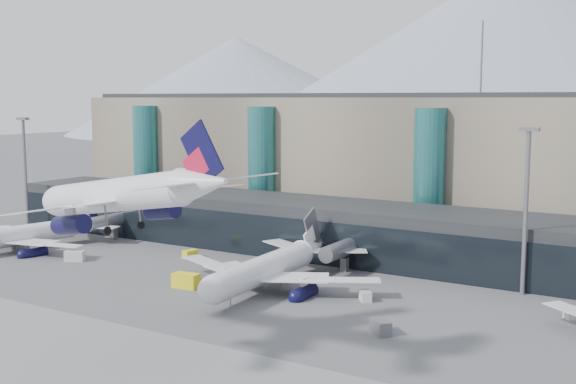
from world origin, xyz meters
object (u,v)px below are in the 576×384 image
Objects in this scene: veh_g at (365,296)px; veh_c at (381,327)px; jet_parked_left at (33,228)px; lightmast_left at (25,167)px; veh_a at (75,256)px; veh_d at (575,313)px; hero_jet at (133,186)px; jet_parked_mid at (275,257)px; lightmast_mid at (526,201)px; veh_h at (186,281)px; veh_b at (190,254)px; veh_f at (28,236)px.

veh_c is at bearing -5.31° from veh_g.
veh_c is (80.82, -12.17, -3.27)m from jet_parked_left.
lightmast_left is 7.46× the size of veh_a.
veh_d is at bearing 65.88° from veh_g.
hero_jet reaches higher than veh_a.
veh_c is 1.23× the size of veh_d.
veh_c is (24.26, -13.02, -3.73)m from jet_parked_mid.
veh_a is (-46.07, 32.62, -19.39)m from hero_jet.
lightmast_mid reaches higher than veh_h.
veh_g is 28.66m from veh_h.
veh_b is (-59.65, -6.69, -13.66)m from lightmast_mid.
jet_parked_left is 10.19× the size of veh_f.
jet_parked_left is at bearing 164.51° from veh_h.
lightmast_mid is 7.58× the size of veh_f.
jet_parked_mid is at bearing -76.77° from jet_parked_left.
jet_parked_left reaches higher than veh_h.
jet_parked_mid is 14.43× the size of veh_b.
lightmast_mid is at bearing -68.95° from jet_parked_mid.
veh_f is (10.62, -8.44, -13.48)m from lightmast_left.
veh_c is 28.07m from veh_d.
lightmast_left reaches higher than veh_c.
veh_c is (99.09, -25.48, -13.50)m from lightmast_left.
hero_jet reaches higher than veh_d.
veh_b is 0.78× the size of veh_f.
veh_f is at bearing 158.41° from hero_jet.
jet_parked_mid is (-35.17, -15.45, -9.77)m from lightmast_mid.
hero_jet reaches higher than veh_g.
veh_c is at bearing -14.42° from lightmast_left.
veh_h is (29.73, -4.10, 0.20)m from veh_a.
veh_c is (48.74, -21.79, 0.15)m from veh_b.
jet_parked_left is 12.80× the size of veh_d.
veh_h reaches higher than veh_d.
veh_a reaches higher than veh_d.
lightmast_mid reaches higher than veh_b.
veh_h is at bearing -111.56° from veh_g.
lightmast_left is 10.01× the size of veh_g.
hero_jet is 12.41× the size of veh_d.
veh_b is at bearing -4.19° from lightmast_left.
lightmast_left is 110.04m from lightmast_mid.
hero_jet is 9.72× the size of veh_a.
veh_f is at bearing 130.81° from veh_a.
veh_g is at bearing -135.85° from veh_f.
veh_h is (-11.39, -8.40, -3.49)m from jet_parked_mid.
jet_parked_mid is (56.56, 0.86, 0.46)m from jet_parked_left.
veh_a is at bearing -123.99° from veh_g.
veh_f is (-88.47, 17.04, 0.03)m from veh_c.
hero_jet is at bearing -31.75° from lightmast_left.
jet_parked_left is 8.18× the size of veh_h.
veh_a is 21.14m from veh_b.
veh_c is 0.98× the size of veh_f.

